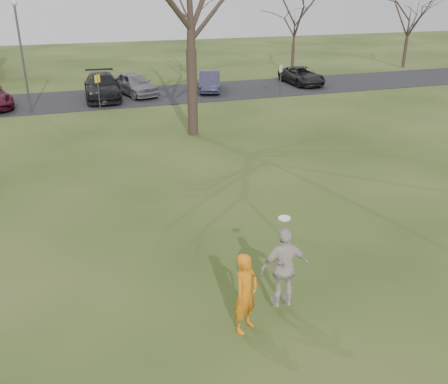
% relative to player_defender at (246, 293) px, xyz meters
% --- Properties ---
extents(ground, '(120.00, 120.00, 0.00)m').
position_rel_player_defender_xyz_m(ground, '(0.89, 0.18, -0.94)').
color(ground, '#1E380F').
rests_on(ground, ground).
extents(parking_strip, '(62.00, 6.50, 0.04)m').
position_rel_player_defender_xyz_m(parking_strip, '(0.89, 25.18, -0.92)').
color(parking_strip, black).
rests_on(parking_strip, ground).
extents(player_defender, '(0.82, 0.76, 1.88)m').
position_rel_player_defender_xyz_m(player_defender, '(0.00, 0.00, 0.00)').
color(player_defender, orange).
rests_on(player_defender, ground).
extents(car_3, '(2.49, 5.61, 1.60)m').
position_rel_player_defender_xyz_m(car_3, '(-0.65, 25.11, -0.10)').
color(car_3, black).
rests_on(car_3, parking_strip).
extents(car_4, '(2.99, 4.78, 1.52)m').
position_rel_player_defender_xyz_m(car_4, '(1.58, 25.53, -0.14)').
color(car_4, slate).
rests_on(car_4, parking_strip).
extents(car_5, '(2.54, 4.33, 1.35)m').
position_rel_player_defender_xyz_m(car_5, '(6.81, 25.25, -0.22)').
color(car_5, '#2E2E45').
rests_on(car_5, parking_strip).
extents(car_6, '(2.18, 4.60, 1.27)m').
position_rel_player_defender_xyz_m(car_6, '(14.18, 25.50, -0.26)').
color(car_6, black).
rests_on(car_6, parking_strip).
extents(catching_play, '(1.17, 0.54, 2.19)m').
position_rel_player_defender_xyz_m(catching_play, '(1.04, 0.31, 0.25)').
color(catching_play, beige).
rests_on(catching_play, ground).
extents(lamp_post, '(0.34, 0.34, 6.27)m').
position_rel_player_defender_xyz_m(lamp_post, '(-5.11, 22.68, 3.03)').
color(lamp_post, '#47474C').
rests_on(lamp_post, ground).
extents(sign_yellow, '(0.35, 0.35, 2.08)m').
position_rel_player_defender_xyz_m(sign_yellow, '(-1.11, 22.18, 0.51)').
color(sign_yellow, '#47474C').
rests_on(sign_yellow, ground).
extents(sign_white, '(0.35, 0.35, 2.08)m').
position_rel_player_defender_xyz_m(sign_white, '(10.89, 22.18, 0.51)').
color(sign_white, '#47474C').
rests_on(sign_white, ground).
extents(small_tree_row, '(55.00, 5.90, 8.50)m').
position_rel_player_defender_xyz_m(small_tree_row, '(5.28, 30.24, 2.96)').
color(small_tree_row, '#352821').
rests_on(small_tree_row, ground).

